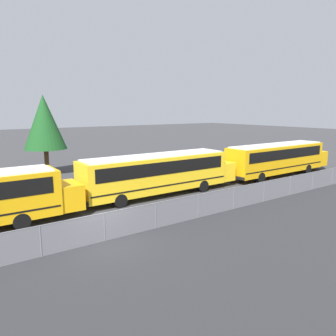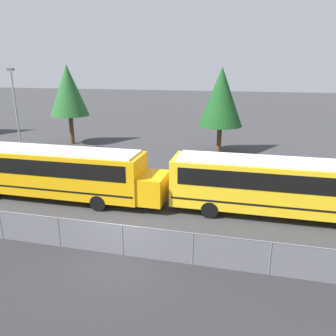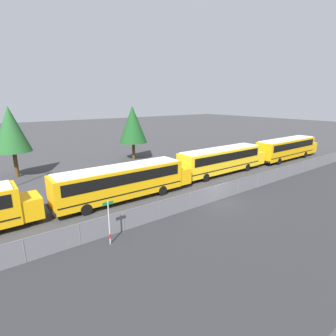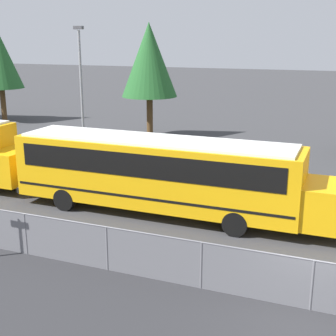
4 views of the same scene
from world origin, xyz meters
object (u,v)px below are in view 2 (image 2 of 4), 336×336
Objects in this scene: school_bus_1 at (54,170)px; tree_3 at (221,97)px; school_bus_2 at (287,184)px; light_pole at (16,108)px; tree_1 at (68,91)px.

school_bus_1 is 16.53m from tree_3.
light_pole is at bearing 159.87° from school_bus_2.
tree_3 reaches higher than school_bus_2.
tree_1 is at bearing 115.39° from school_bus_1.
light_pole is at bearing -115.56° from tree_1.
tree_1 is (2.41, 5.03, 1.25)m from light_pole.
tree_1 is at bearing 64.44° from light_pole.
school_bus_2 is at bearing -20.13° from light_pole.
school_bus_1 and school_bus_2 have the same top height.
school_bus_2 is 1.72× the size of light_pole.
tree_1 is at bearing 179.62° from tree_3.
school_bus_1 is 13.38m from school_bus_2.
light_pole reaches higher than school_bus_1.
light_pole is at bearing 135.69° from school_bus_1.
tree_3 reaches higher than light_pole.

